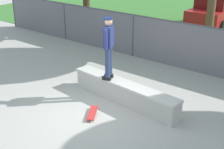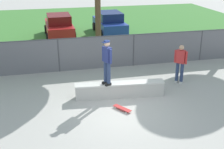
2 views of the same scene
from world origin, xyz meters
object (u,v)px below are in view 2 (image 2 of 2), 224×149
object	(u,v)px
car_blue	(110,23)
bystander	(180,62)
skateboarder	(107,60)
car_red	(59,26)
skateboard	(122,108)
concrete_ledge	(120,90)

from	to	relation	value
car_blue	bystander	xyz separation A→B (m)	(1.03, -10.05, 0.17)
skateboarder	bystander	world-z (taller)	skateboarder
skateboarder	car_blue	world-z (taller)	skateboarder
car_red	car_blue	distance (m)	3.79
car_blue	skateboard	bearing A→B (deg)	-100.46
car_blue	car_red	bearing A→B (deg)	-176.89
skateboarder	car_blue	distance (m)	11.22
concrete_ledge	bystander	xyz separation A→B (m)	(3.04, 0.80, 0.69)
concrete_ledge	skateboarder	bearing A→B (deg)	-174.90
skateboarder	car_red	world-z (taller)	skateboarder
skateboard	skateboarder	bearing A→B (deg)	106.95
skateboarder	car_blue	size ratio (longest dim) A/B	0.43
concrete_ledge	car_red	size ratio (longest dim) A/B	0.88
skateboarder	bystander	xyz separation A→B (m)	(3.59, 0.84, -0.65)
concrete_ledge	car_blue	distance (m)	11.04
skateboard	car_blue	size ratio (longest dim) A/B	0.18
skateboarder	car_red	bearing A→B (deg)	96.51
skateboard	bystander	size ratio (longest dim) A/B	0.43
car_red	bystander	world-z (taller)	bystander
concrete_ledge	car_red	bearing A→B (deg)	99.43
skateboarder	bystander	bearing A→B (deg)	13.25
concrete_ledge	car_red	world-z (taller)	car_red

